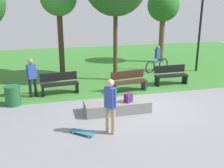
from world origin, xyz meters
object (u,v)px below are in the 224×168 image
Objects in this scene: park_bench_near_path at (60,83)px; cyclist_on_bicycle at (157,60)px; concrete_ledge at (117,106)px; lamp_post at (201,22)px; trash_bin at (13,96)px; park_bench_by_oak at (129,81)px; skater_performing_trick at (110,102)px; park_bench_far_right at (171,75)px; tree_tall_oak at (163,7)px; backpack_on_ledge at (128,98)px; pedestrian_with_backpack at (32,74)px; skateboard_by_ledge at (82,132)px.

cyclist_on_bicycle is (5.64, 2.57, 0.15)m from park_bench_near_path.
cyclist_on_bicycle reaches higher than concrete_ledge.
lamp_post is 5.94× the size of trash_bin.
park_bench_by_oak reaches higher than concrete_ledge.
skater_performing_trick is 5.82m from park_bench_far_right.
cyclist_on_bicycle is at bearing -118.27° from tree_tall_oak.
park_bench_far_right is (4.01, 4.18, -0.53)m from skater_performing_trick.
backpack_on_ledge is at bearing -22.98° from trash_bin.
cyclist_on_bicycle is at bearing 53.78° from concrete_ledge.
lamp_post is at bearing 27.10° from park_bench_by_oak.
concrete_ledge is 1.41× the size of cyclist_on_bicycle.
tree_tall_oak is 2.81× the size of pedestrian_with_backpack.
park_bench_near_path is at bearing -155.51° from cyclist_on_bicycle.
tree_tall_oak is at bearing 33.59° from trash_bin.
backpack_on_ledge is 0.20× the size of park_bench_far_right.
cyclist_on_bicycle is (2.63, 2.98, 0.15)m from park_bench_by_oak.
skater_performing_trick is at bearing -112.12° from concrete_ledge.
trash_bin is 0.46× the size of cyclist_on_bicycle.
skateboard_by_ledge is 9.97m from lamp_post.
concrete_ledge is 1.87m from skater_performing_trick.
skater_performing_trick is 4.48m from trash_bin.
tree_tall_oak reaches higher than trash_bin.
park_bench_by_oak is (2.59, 3.56, 0.42)m from skateboard_by_ledge.
skateboard_by_ledge is 0.44× the size of park_bench_by_oak.
skater_performing_trick is at bearing -72.54° from park_bench_near_path.
tree_tall_oak and lamp_post have the same top height.
park_bench_by_oak is 3.97m from cyclist_on_bicycle.
concrete_ledge is 1.45× the size of pedestrian_with_backpack.
skater_performing_trick is 2.35× the size of skateboard_by_ledge.
park_bench_far_right is at bearing -142.48° from lamp_post.
park_bench_by_oak is at bearing -3.74° from pedestrian_with_backpack.
backpack_on_ledge is 2.32m from skateboard_by_ledge.
tree_tall_oak reaches higher than cyclist_on_bicycle.
park_bench_near_path is at bearing 127.34° from concrete_ledge.
lamp_post is at bearing 43.06° from skater_performing_trick.
skateboard_by_ledge is (-1.49, -1.45, -0.14)m from concrete_ledge.
pedestrian_with_backpack is at bearing -66.61° from backpack_on_ledge.
skateboard_by_ledge is 0.45× the size of park_bench_near_path.
lamp_post reaches higher than backpack_on_ledge.
trash_bin is at bearing 134.77° from skater_performing_trick.
lamp_post reaches higher than skateboard_by_ledge.
tree_tall_oak is at bearing 35.25° from park_bench_near_path.
tree_tall_oak is at bearing 109.82° from lamp_post.
pedestrian_with_backpack is (-3.04, 2.38, 0.78)m from concrete_ledge.
park_bench_by_oak reaches higher than skateboard_by_ledge.
tree_tall_oak is at bearing 71.64° from park_bench_far_right.
park_bench_by_oak is (1.10, 2.11, 0.28)m from concrete_ledge.
concrete_ledge is 9.48m from tree_tall_oak.
trash_bin is at bearing -52.82° from backpack_on_ledge.
tree_tall_oak is at bearing 56.09° from concrete_ledge.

